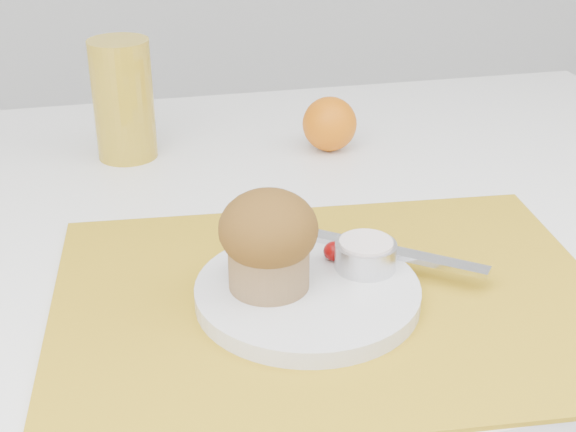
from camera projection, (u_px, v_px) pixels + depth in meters
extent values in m
cube|color=gold|center=(331.00, 299.00, 0.73)|extent=(0.53, 0.40, 0.00)
cylinder|color=silver|center=(307.00, 293.00, 0.72)|extent=(0.24, 0.24, 0.02)
cylinder|color=silver|center=(366.00, 255.00, 0.74)|extent=(0.07, 0.07, 0.02)
cylinder|color=white|center=(366.00, 244.00, 0.73)|extent=(0.06, 0.06, 0.01)
ellipsoid|color=#5D0202|center=(334.00, 251.00, 0.75)|extent=(0.02, 0.02, 0.02)
ellipsoid|color=#5F021A|center=(342.00, 247.00, 0.76)|extent=(0.02, 0.02, 0.02)
cube|color=silver|center=(377.00, 249.00, 0.77)|extent=(0.18, 0.14, 0.01)
sphere|color=orange|center=(330.00, 124.00, 1.04)|extent=(0.07, 0.07, 0.07)
cylinder|color=gold|center=(123.00, 100.00, 1.00)|extent=(0.10, 0.10, 0.15)
cylinder|color=olive|center=(269.00, 267.00, 0.70)|extent=(0.09, 0.09, 0.04)
ellipsoid|color=#3E240B|center=(268.00, 229.00, 0.69)|extent=(0.09, 0.09, 0.07)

